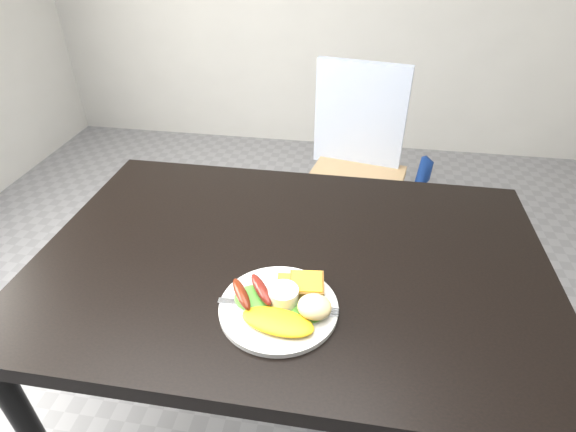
% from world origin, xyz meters
% --- Properties ---
extents(room_floor, '(4.00, 4.50, 0.02)m').
position_xyz_m(room_floor, '(0.00, 0.00, -0.01)').
color(room_floor, gray).
rests_on(room_floor, ground).
extents(dining_table, '(1.20, 0.80, 0.04)m').
position_xyz_m(dining_table, '(0.00, 0.00, 0.73)').
color(dining_table, black).
rests_on(dining_table, ground).
extents(dining_chair, '(0.46, 0.46, 0.05)m').
position_xyz_m(dining_chair, '(0.14, 0.88, 0.45)').
color(dining_chair, '#A68359').
rests_on(dining_chair, ground).
extents(person, '(0.62, 0.49, 1.53)m').
position_xyz_m(person, '(0.21, 0.86, 0.76)').
color(person, navy).
rests_on(person, ground).
extents(plate, '(0.24, 0.24, 0.01)m').
position_xyz_m(plate, '(0.00, -0.18, 0.76)').
color(plate, white).
rests_on(plate, dining_table).
extents(lettuce_left, '(0.09, 0.09, 0.01)m').
position_xyz_m(lettuce_left, '(-0.05, -0.17, 0.77)').
color(lettuce_left, '#368621').
rests_on(lettuce_left, plate).
extents(lettuce_right, '(0.08, 0.07, 0.01)m').
position_xyz_m(lettuce_right, '(0.06, -0.19, 0.77)').
color(lettuce_right, '#54A236').
rests_on(lettuce_right, plate).
extents(omelette, '(0.16, 0.09, 0.02)m').
position_xyz_m(omelette, '(0.01, -0.23, 0.77)').
color(omelette, yellow).
rests_on(omelette, plate).
extents(sausage_a, '(0.07, 0.09, 0.02)m').
position_xyz_m(sausage_a, '(-0.08, -0.18, 0.78)').
color(sausage_a, '#611807').
rests_on(sausage_a, lettuce_left).
extents(sausage_b, '(0.07, 0.10, 0.02)m').
position_xyz_m(sausage_b, '(-0.04, -0.16, 0.78)').
color(sausage_b, maroon).
rests_on(sausage_b, lettuce_left).
extents(ramekin, '(0.07, 0.07, 0.04)m').
position_xyz_m(ramekin, '(0.01, -0.17, 0.78)').
color(ramekin, white).
rests_on(ramekin, plate).
extents(toast_a, '(0.08, 0.08, 0.01)m').
position_xyz_m(toast_a, '(0.02, -0.13, 0.77)').
color(toast_a, brown).
rests_on(toast_a, plate).
extents(toast_b, '(0.08, 0.08, 0.01)m').
position_xyz_m(toast_b, '(0.05, -0.13, 0.78)').
color(toast_b, brown).
rests_on(toast_b, toast_a).
extents(potato_salad, '(0.08, 0.08, 0.04)m').
position_xyz_m(potato_salad, '(0.08, -0.19, 0.79)').
color(potato_salad, beige).
rests_on(potato_salad, lettuce_right).
extents(fork, '(0.18, 0.03, 0.00)m').
position_xyz_m(fork, '(-0.03, -0.18, 0.76)').
color(fork, '#ADAFB7').
rests_on(fork, plate).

